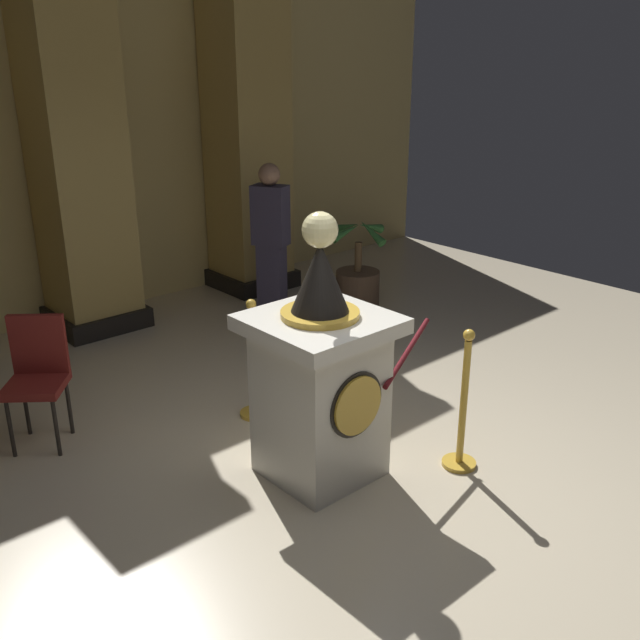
{
  "coord_description": "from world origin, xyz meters",
  "views": [
    {
      "loc": [
        -2.9,
        -2.77,
        2.72
      ],
      "look_at": [
        -0.1,
        0.38,
        1.12
      ],
      "focal_mm": 39.71,
      "sensor_mm": 36.0,
      "label": 1
    }
  ],
  "objects_px": {
    "stanchion_far": "(254,377)",
    "potted_palm_right": "(358,284)",
    "cafe_chair_red": "(37,370)",
    "stanchion_near": "(462,420)",
    "bystander_guest": "(271,239)",
    "pedestal_clock": "(320,379)"
  },
  "relations": [
    {
      "from": "stanchion_far",
      "to": "potted_palm_right",
      "type": "xyz_separation_m",
      "value": [
        2.32,
        1.19,
        -0.02
      ]
    },
    {
      "from": "stanchion_far",
      "to": "cafe_chair_red",
      "type": "height_order",
      "value": "stanchion_far"
    },
    {
      "from": "stanchion_near",
      "to": "stanchion_far",
      "type": "distance_m",
      "value": 1.67
    },
    {
      "from": "stanchion_far",
      "to": "potted_palm_right",
      "type": "bearing_deg",
      "value": 27.2
    },
    {
      "from": "stanchion_far",
      "to": "bystander_guest",
      "type": "relative_size",
      "value": 0.59
    },
    {
      "from": "stanchion_near",
      "to": "stanchion_far",
      "type": "xyz_separation_m",
      "value": [
        -0.63,
        1.55,
        -0.02
      ]
    },
    {
      "from": "potted_palm_right",
      "to": "stanchion_near",
      "type": "bearing_deg",
      "value": -121.74
    },
    {
      "from": "pedestal_clock",
      "to": "bystander_guest",
      "type": "bearing_deg",
      "value": 58.0
    },
    {
      "from": "stanchion_near",
      "to": "bystander_guest",
      "type": "bearing_deg",
      "value": 75.2
    },
    {
      "from": "pedestal_clock",
      "to": "potted_palm_right",
      "type": "height_order",
      "value": "pedestal_clock"
    },
    {
      "from": "cafe_chair_red",
      "to": "pedestal_clock",
      "type": "bearing_deg",
      "value": -53.79
    },
    {
      "from": "potted_palm_right",
      "to": "cafe_chair_red",
      "type": "height_order",
      "value": "potted_palm_right"
    },
    {
      "from": "stanchion_near",
      "to": "pedestal_clock",
      "type": "bearing_deg",
      "value": 142.86
    },
    {
      "from": "pedestal_clock",
      "to": "potted_palm_right",
      "type": "xyz_separation_m",
      "value": [
        2.47,
        2.15,
        -0.38
      ]
    },
    {
      "from": "stanchion_near",
      "to": "bystander_guest",
      "type": "distance_m",
      "value": 3.34
    },
    {
      "from": "pedestal_clock",
      "to": "cafe_chair_red",
      "type": "xyz_separation_m",
      "value": [
        -1.24,
        1.69,
        -0.13
      ]
    },
    {
      "from": "stanchion_near",
      "to": "potted_palm_right",
      "type": "xyz_separation_m",
      "value": [
        1.69,
        2.74,
        -0.04
      ]
    },
    {
      "from": "cafe_chair_red",
      "to": "stanchion_near",
      "type": "bearing_deg",
      "value": -48.51
    },
    {
      "from": "stanchion_far",
      "to": "bystander_guest",
      "type": "xyz_separation_m",
      "value": [
        1.47,
        1.64,
        0.55
      ]
    },
    {
      "from": "cafe_chair_red",
      "to": "potted_palm_right",
      "type": "bearing_deg",
      "value": 7.05
    },
    {
      "from": "stanchion_far",
      "to": "bystander_guest",
      "type": "distance_m",
      "value": 2.27
    },
    {
      "from": "potted_palm_right",
      "to": "cafe_chair_red",
      "type": "bearing_deg",
      "value": -172.95
    }
  ]
}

